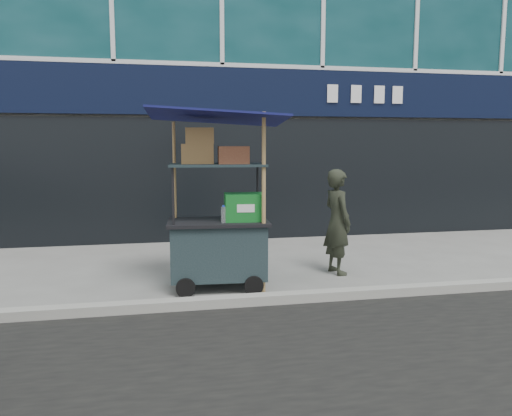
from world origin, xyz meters
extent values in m
plane|color=slate|center=(0.00, 0.00, 0.00)|extent=(80.00, 80.00, 0.00)
cube|color=#989890|center=(0.00, -0.20, 0.06)|extent=(80.00, 0.18, 0.12)
cube|color=black|center=(0.00, 3.86, 2.90)|extent=(15.68, 0.06, 0.90)
cube|color=black|center=(0.00, 3.90, 1.20)|extent=(15.68, 0.04, 2.40)
cube|color=black|center=(-0.51, 0.59, 0.51)|extent=(1.27, 0.80, 0.71)
cylinder|color=black|center=(-0.96, 0.25, 0.12)|extent=(0.25, 0.07, 0.24)
cylinder|color=black|center=(-0.11, 0.18, 0.12)|extent=(0.25, 0.07, 0.24)
cube|color=black|center=(-0.51, 0.59, 0.89)|extent=(1.36, 0.89, 0.04)
cylinder|color=black|center=(-1.09, 0.33, 1.25)|extent=(0.03, 0.03, 0.76)
cylinder|color=black|center=(0.03, 0.25, 1.25)|extent=(0.03, 0.03, 0.76)
cylinder|color=black|center=(-1.05, 0.94, 1.25)|extent=(0.03, 0.03, 0.76)
cylinder|color=black|center=(0.07, 0.86, 1.25)|extent=(0.03, 0.03, 0.76)
cube|color=black|center=(-0.51, 0.59, 1.63)|extent=(1.27, 0.80, 0.03)
cylinder|color=olive|center=(0.03, 0.25, 1.15)|extent=(0.05, 0.05, 2.29)
cylinder|color=olive|center=(-1.05, 0.94, 1.10)|extent=(0.04, 0.04, 2.19)
cube|color=#0C0F45|center=(-0.51, 0.59, 2.24)|extent=(1.81, 1.35, 0.20)
cube|color=#0F6212|center=(-0.17, 0.52, 1.09)|extent=(0.53, 0.39, 0.36)
cylinder|color=silver|center=(-0.46, 0.38, 1.01)|extent=(0.07, 0.07, 0.20)
cylinder|color=blue|center=(-0.46, 0.38, 1.12)|extent=(0.03, 0.03, 0.02)
cube|color=olive|center=(-0.76, 0.66, 1.77)|extent=(0.43, 0.33, 0.25)
cube|color=olive|center=(-0.31, 0.53, 1.76)|extent=(0.41, 0.31, 0.22)
cube|color=olive|center=(-0.73, 0.64, 2.00)|extent=(0.38, 0.29, 0.20)
imported|color=#262A1F|center=(1.30, 1.01, 0.77)|extent=(0.46, 0.62, 1.54)
camera|label=1|loc=(-1.29, -5.82, 1.90)|focal=35.00mm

